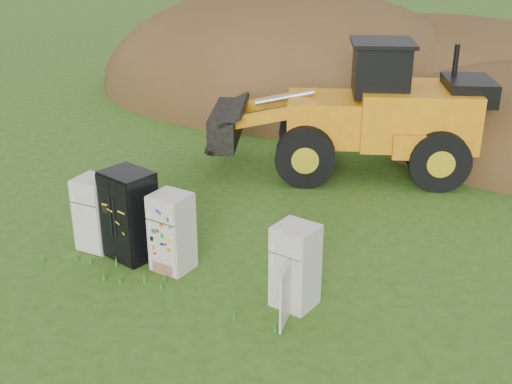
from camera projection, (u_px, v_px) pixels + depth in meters
ground at (193, 274)px, 13.51m from camera, size 120.00×120.00×0.00m
fridge_leftmost at (96, 213)px, 14.30m from camera, size 0.78×0.75×1.69m
fridge_black_side at (130, 215)px, 13.86m from camera, size 1.18×1.01×1.99m
fridge_sticker at (172, 232)px, 13.41m from camera, size 0.79×0.74×1.71m
fridge_open_door at (295, 266)px, 12.12m from camera, size 0.84×0.79×1.67m
wheel_loader at (344, 108)px, 18.42m from camera, size 8.55×6.23×3.84m
dirt_mound_left at (287, 91)px, 28.08m from camera, size 17.53×13.15×8.83m
dirt_mound_back at (440, 97)px, 27.16m from camera, size 20.14×13.43×6.66m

